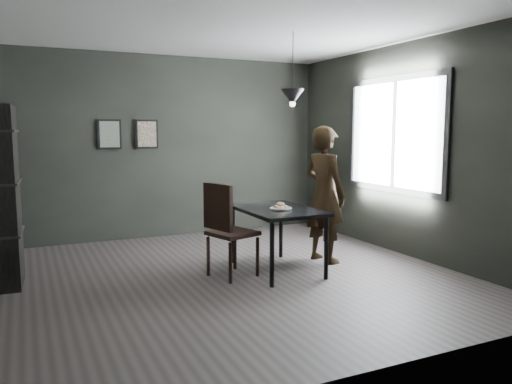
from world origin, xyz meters
name	(u,v)px	position (x,y,z in m)	size (l,w,h in m)	color
ground	(230,277)	(0.00, 0.00, 0.00)	(5.00, 5.00, 0.00)	#322D2B
back_wall	(169,147)	(0.00, 2.50, 1.40)	(5.00, 0.10, 2.80)	black
ceiling	(228,23)	(0.00, 0.00, 2.80)	(5.00, 5.00, 0.02)	silver
window_assembly	(394,135)	(2.47, 0.20, 1.60)	(0.04, 1.96, 1.56)	white
cafe_table	(277,215)	(0.60, 0.00, 0.67)	(0.80, 1.20, 0.75)	black
white_plate	(281,209)	(0.60, -0.10, 0.76)	(0.23, 0.23, 0.01)	white
donut_pile	(281,206)	(0.60, -0.10, 0.79)	(0.16, 0.17, 0.07)	beige
woman	(324,194)	(1.34, 0.13, 0.86)	(0.63, 0.41, 1.71)	black
wood_chair	(226,224)	(-0.05, -0.01, 0.61)	(0.58, 0.58, 1.08)	black
pendant_lamp	(293,97)	(0.85, 0.10, 2.05)	(0.28, 0.28, 0.86)	black
framed_print_left	(110,134)	(-0.90, 2.47, 1.60)	(0.34, 0.04, 0.44)	black
framed_print_right	(147,134)	(-0.35, 2.47, 1.60)	(0.34, 0.04, 0.44)	black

